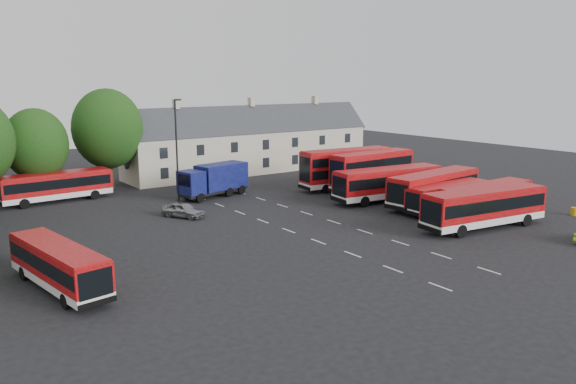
% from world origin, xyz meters
% --- Properties ---
extents(ground, '(140.00, 140.00, 0.00)m').
position_xyz_m(ground, '(0.00, 0.00, 0.00)').
color(ground, black).
rests_on(ground, ground).
extents(lane_markings, '(5.15, 33.80, 0.01)m').
position_xyz_m(lane_markings, '(2.50, 2.00, 0.01)').
color(lane_markings, beige).
rests_on(lane_markings, ground).
extents(terrace_houses, '(35.70, 7.13, 10.06)m').
position_xyz_m(terrace_houses, '(14.00, 30.00, 3.86)').
color(terrace_houses, beige).
rests_on(terrace_houses, ground).
extents(bus_row_a, '(12.26, 4.32, 3.39)m').
position_xyz_m(bus_row_a, '(14.00, -7.14, 2.04)').
color(bus_row_a, silver).
rests_on(bus_row_a, ground).
extents(bus_row_b, '(10.83, 2.56, 3.06)m').
position_xyz_m(bus_row_b, '(17.73, -4.74, 1.84)').
color(bus_row_b, silver).
rests_on(bus_row_b, ground).
extents(bus_row_c, '(9.80, 2.28, 2.77)m').
position_xyz_m(bus_row_c, '(16.31, -1.50, 1.66)').
color(bus_row_c, silver).
rests_on(bus_row_c, ground).
extents(bus_row_d, '(12.24, 3.96, 3.40)m').
position_xyz_m(bus_row_d, '(17.38, 1.12, 2.04)').
color(bus_row_d, silver).
rests_on(bus_row_d, ground).
extents(bus_row_e, '(12.49, 4.36, 3.46)m').
position_xyz_m(bus_row_e, '(15.33, 5.45, 2.08)').
color(bus_row_e, silver).
rests_on(bus_row_e, ground).
extents(bus_dd_south, '(11.01, 2.90, 4.48)m').
position_xyz_m(bus_dd_south, '(17.52, 10.11, 2.55)').
color(bus_dd_south, silver).
rests_on(bus_dd_south, ground).
extents(bus_dd_north, '(11.48, 3.86, 4.61)m').
position_xyz_m(bus_dd_north, '(16.20, 12.98, 2.63)').
color(bus_dd_north, silver).
rests_on(bus_dd_north, ground).
extents(bus_west, '(3.70, 10.14, 2.80)m').
position_xyz_m(bus_west, '(-19.16, -0.67, 1.68)').
color(bus_west, silver).
rests_on(bus_west, ground).
extents(bus_north, '(11.07, 3.08, 3.10)m').
position_xyz_m(bus_north, '(-12.94, 25.15, 1.86)').
color(bus_north, silver).
rests_on(bus_north, ground).
extents(box_truck, '(8.37, 4.15, 3.51)m').
position_xyz_m(box_truck, '(1.57, 17.87, 1.97)').
color(box_truck, black).
rests_on(box_truck, ground).
extents(silver_car, '(3.47, 4.40, 1.40)m').
position_xyz_m(silver_car, '(-5.18, 11.49, 0.70)').
color(silver_car, '#989A9F').
rests_on(silver_car, ground).
extents(grit_bin, '(0.59, 0.59, 0.74)m').
position_xyz_m(grit_bin, '(24.90, -9.33, 0.37)').
color(grit_bin, '#CA920B').
rests_on(grit_bin, ground).
extents(lamppost, '(0.74, 0.34, 10.59)m').
position_xyz_m(lamppost, '(-2.65, 17.87, 5.65)').
color(lamppost, black).
rests_on(lamppost, ground).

